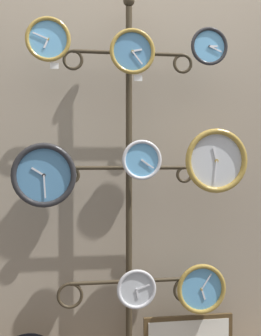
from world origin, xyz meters
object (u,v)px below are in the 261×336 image
at_px(clock_middle_left, 44,175).
at_px(clock_bottom_right, 201,289).
at_px(clock_top_center, 132,52).
at_px(clock_middle_center, 142,160).
at_px(clock_top_left, 48,39).
at_px(clock_top_right, 209,47).
at_px(clock_bottom_center, 136,289).
at_px(display_stand, 129,272).
at_px(clock_middle_right, 216,161).

xyz_separation_m(clock_middle_left, clock_bottom_right, (0.78, 0.03, -0.58)).
relative_size(clock_top_center, clock_middle_left, 0.73).
relative_size(clock_middle_center, clock_bottom_right, 0.78).
xyz_separation_m(clock_top_left, clock_top_right, (0.80, -0.00, -0.00)).
xyz_separation_m(clock_bottom_center, clock_bottom_right, (0.34, 0.01, -0.02)).
bearing_deg(display_stand, clock_middle_left, -164.41).
bearing_deg(clock_middle_right, clock_top_left, 178.99).
distance_m(display_stand, clock_top_left, 1.22).
relative_size(clock_top_right, clock_bottom_center, 0.97).
xyz_separation_m(clock_top_center, clock_middle_left, (-0.42, -0.02, -0.60)).
relative_size(display_stand, clock_middle_left, 6.61).
height_order(clock_top_left, clock_top_center, clock_top_left).
distance_m(clock_middle_center, clock_middle_right, 0.38).
height_order(display_stand, clock_middle_left, display_stand).
xyz_separation_m(display_stand, clock_top_center, (-0.00, -0.10, 1.11)).
height_order(clock_top_left, clock_bottom_center, clock_top_left).
xyz_separation_m(clock_top_left, clock_middle_left, (-0.02, -0.03, -0.64)).
height_order(clock_middle_center, clock_bottom_center, clock_middle_center).
bearing_deg(clock_middle_center, clock_bottom_right, 0.13).
distance_m(display_stand, clock_bottom_center, 0.12).
xyz_separation_m(clock_middle_right, clock_bottom_center, (-0.41, 0.01, -0.63)).
relative_size(clock_middle_left, clock_bottom_center, 1.55).
xyz_separation_m(display_stand, clock_top_left, (-0.40, -0.09, 1.15)).
xyz_separation_m(clock_top_left, clock_middle_center, (0.45, 0.00, -0.57)).
distance_m(clock_top_left, clock_middle_left, 0.65).
height_order(clock_top_center, clock_top_right, clock_top_right).
relative_size(display_stand, clock_top_left, 9.40).
distance_m(clock_bottom_center, clock_bottom_right, 0.34).
bearing_deg(clock_top_left, clock_bottom_center, -0.73).
height_order(display_stand, clock_top_left, display_stand).
height_order(clock_middle_left, clock_bottom_right, clock_middle_left).
bearing_deg(clock_middle_center, clock_middle_right, -2.44).
relative_size(clock_middle_right, clock_bottom_right, 1.27).
bearing_deg(clock_middle_left, clock_top_center, 2.11).
bearing_deg(clock_top_left, clock_bottom_right, 0.16).
relative_size(clock_top_right, clock_bottom_right, 0.75).
height_order(clock_top_left, clock_bottom_right, clock_top_left).
height_order(clock_top_right, clock_middle_right, clock_top_right).
xyz_separation_m(clock_middle_right, clock_bottom_right, (-0.07, 0.02, -0.65)).
xyz_separation_m(display_stand, clock_top_right, (0.39, -0.09, 1.15)).
relative_size(clock_top_center, clock_top_right, 1.17).
relative_size(clock_middle_left, clock_bottom_right, 1.19).
height_order(clock_middle_right, clock_bottom_right, clock_middle_right).
bearing_deg(clock_middle_center, display_stand, 118.96).
bearing_deg(clock_top_right, clock_bottom_right, 174.78).
distance_m(display_stand, clock_middle_right, 0.72).
relative_size(clock_bottom_center, clock_bottom_right, 0.77).
relative_size(display_stand, clock_bottom_right, 7.90).
height_order(clock_middle_left, clock_bottom_center, clock_middle_left).
distance_m(clock_top_left, clock_bottom_center, 1.28).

